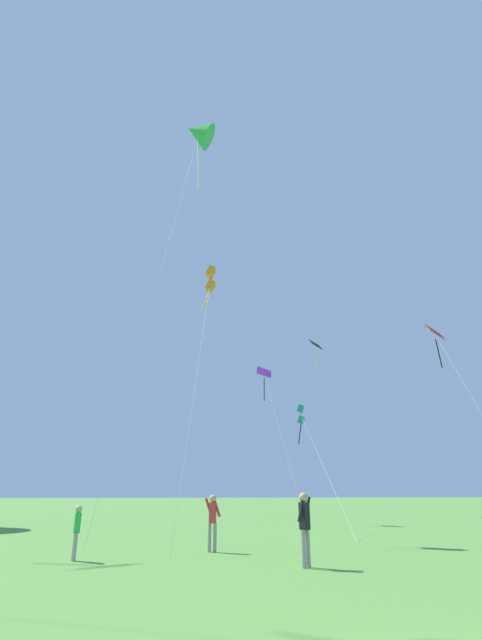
{
  "coord_description": "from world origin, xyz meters",
  "views": [
    {
      "loc": [
        -2.72,
        -3.12,
        1.63
      ],
      "look_at": [
        2.22,
        23.63,
        11.72
      ],
      "focal_mm": 26.3,
      "sensor_mm": 36.0,
      "label": 1
    }
  ],
  "objects_px": {
    "person_foreground_watcher": "(305,522)",
    "kite_teal_box": "(301,416)",
    "kite_black_large": "(318,352)",
    "kite_green_small": "(199,133)",
    "kite_red_high": "(437,340)",
    "kite_orange_box": "(210,281)",
    "kite_purple_streamer": "(265,380)",
    "person_far_back": "(213,517)",
    "person_child_small": "(77,527)"
  },
  "relations": [
    {
      "from": "kite_orange_box",
      "to": "kite_teal_box",
      "type": "height_order",
      "value": "kite_orange_box"
    },
    {
      "from": "kite_green_small",
      "to": "person_child_small",
      "type": "xyz_separation_m",
      "value": [
        -3.51,
        -10.42,
        -22.84
      ]
    },
    {
      "from": "kite_black_large",
      "to": "person_far_back",
      "type": "xyz_separation_m",
      "value": [
        -12.65,
        -24.43,
        -12.93
      ]
    },
    {
      "from": "kite_teal_box",
      "to": "person_foreground_watcher",
      "type": "height_order",
      "value": "kite_teal_box"
    },
    {
      "from": "kite_green_small",
      "to": "person_child_small",
      "type": "height_order",
      "value": "kite_green_small"
    },
    {
      "from": "kite_orange_box",
      "to": "kite_red_high",
      "type": "xyz_separation_m",
      "value": [
        17.98,
        9.34,
        1.01
      ]
    },
    {
      "from": "kite_red_high",
      "to": "kite_green_small",
      "type": "xyz_separation_m",
      "value": [
        -18.55,
        -5.35,
        11.39
      ]
    },
    {
      "from": "kite_green_small",
      "to": "person_foreground_watcher",
      "type": "distance_m",
      "value": 26.02
    },
    {
      "from": "person_foreground_watcher",
      "to": "kite_red_high",
      "type": "bearing_deg",
      "value": 47.45
    },
    {
      "from": "kite_black_large",
      "to": "kite_green_small",
      "type": "distance_m",
      "value": 22.23
    },
    {
      "from": "kite_orange_box",
      "to": "kite_purple_streamer",
      "type": "distance_m",
      "value": 11.18
    },
    {
      "from": "kite_green_small",
      "to": "kite_black_large",
      "type": "bearing_deg",
      "value": 49.82
    },
    {
      "from": "person_foreground_watcher",
      "to": "kite_orange_box",
      "type": "bearing_deg",
      "value": 99.59
    },
    {
      "from": "kite_green_small",
      "to": "kite_orange_box",
      "type": "bearing_deg",
      "value": -81.88
    },
    {
      "from": "kite_purple_streamer",
      "to": "kite_orange_box",
      "type": "bearing_deg",
      "value": -117.05
    },
    {
      "from": "kite_purple_streamer",
      "to": "person_child_small",
      "type": "height_order",
      "value": "kite_purple_streamer"
    },
    {
      "from": "kite_green_small",
      "to": "person_foreground_watcher",
      "type": "bearing_deg",
      "value": -80.87
    },
    {
      "from": "kite_purple_streamer",
      "to": "person_far_back",
      "type": "xyz_separation_m",
      "value": [
        -5.29,
        -14.9,
        -7.84
      ]
    },
    {
      "from": "kite_orange_box",
      "to": "kite_teal_box",
      "type": "distance_m",
      "value": 11.29
    },
    {
      "from": "person_foreground_watcher",
      "to": "kite_teal_box",
      "type": "bearing_deg",
      "value": 72.17
    },
    {
      "from": "kite_purple_streamer",
      "to": "person_far_back",
      "type": "height_order",
      "value": "kite_purple_streamer"
    },
    {
      "from": "kite_orange_box",
      "to": "kite_green_small",
      "type": "height_order",
      "value": "kite_green_small"
    },
    {
      "from": "person_foreground_watcher",
      "to": "person_child_small",
      "type": "bearing_deg",
      "value": 158.04
    },
    {
      "from": "kite_green_small",
      "to": "person_child_small",
      "type": "bearing_deg",
      "value": -108.63
    },
    {
      "from": "kite_teal_box",
      "to": "person_foreground_watcher",
      "type": "distance_m",
      "value": 17.78
    },
    {
      "from": "kite_teal_box",
      "to": "kite_red_high",
      "type": "relative_size",
      "value": 0.79
    },
    {
      "from": "kite_teal_box",
      "to": "person_foreground_watcher",
      "type": "xyz_separation_m",
      "value": [
        -5.21,
        -16.21,
        -5.14
      ]
    },
    {
      "from": "person_foreground_watcher",
      "to": "person_child_small",
      "type": "height_order",
      "value": "person_foreground_watcher"
    },
    {
      "from": "kite_teal_box",
      "to": "person_child_small",
      "type": "xyz_separation_m",
      "value": [
        -10.76,
        -13.97,
        -5.34
      ]
    },
    {
      "from": "person_foreground_watcher",
      "to": "person_child_small",
      "type": "distance_m",
      "value": 5.98
    },
    {
      "from": "person_far_back",
      "to": "kite_black_large",
      "type": "bearing_deg",
      "value": 62.63
    },
    {
      "from": "kite_orange_box",
      "to": "kite_red_high",
      "type": "distance_m",
      "value": 20.29
    },
    {
      "from": "kite_black_large",
      "to": "person_far_back",
      "type": "height_order",
      "value": "kite_black_large"
    },
    {
      "from": "kite_teal_box",
      "to": "kite_green_small",
      "type": "xyz_separation_m",
      "value": [
        -7.24,
        -3.55,
        17.51
      ]
    },
    {
      "from": "kite_red_high",
      "to": "person_foreground_watcher",
      "type": "height_order",
      "value": "kite_red_high"
    },
    {
      "from": "kite_orange_box",
      "to": "person_child_small",
      "type": "height_order",
      "value": "kite_orange_box"
    },
    {
      "from": "person_far_back",
      "to": "person_foreground_watcher",
      "type": "bearing_deg",
      "value": -62.79
    },
    {
      "from": "kite_purple_streamer",
      "to": "person_child_small",
      "type": "xyz_separation_m",
      "value": [
        -9.04,
        -16.14,
        -8.0
      ]
    },
    {
      "from": "kite_teal_box",
      "to": "kite_green_small",
      "type": "bearing_deg",
      "value": -153.87
    },
    {
      "from": "kite_red_high",
      "to": "kite_green_small",
      "type": "distance_m",
      "value": 22.42
    },
    {
      "from": "kite_orange_box",
      "to": "person_child_small",
      "type": "bearing_deg",
      "value": -122.4
    },
    {
      "from": "person_foreground_watcher",
      "to": "person_child_small",
      "type": "relative_size",
      "value": 1.24
    },
    {
      "from": "person_child_small",
      "to": "person_far_back",
      "type": "height_order",
      "value": "person_far_back"
    },
    {
      "from": "kite_red_high",
      "to": "person_foreground_watcher",
      "type": "relative_size",
      "value": 8.36
    },
    {
      "from": "kite_black_large",
      "to": "kite_green_small",
      "type": "height_order",
      "value": "kite_green_small"
    },
    {
      "from": "kite_orange_box",
      "to": "person_far_back",
      "type": "xyz_separation_m",
      "value": [
        -0.33,
        -5.18,
        -10.28
      ]
    },
    {
      "from": "kite_purple_streamer",
      "to": "kite_green_small",
      "type": "height_order",
      "value": "kite_green_small"
    },
    {
      "from": "kite_purple_streamer",
      "to": "kite_red_high",
      "type": "distance_m",
      "value": 13.48
    },
    {
      "from": "kite_teal_box",
      "to": "kite_orange_box",
      "type": "bearing_deg",
      "value": -131.51
    },
    {
      "from": "kite_purple_streamer",
      "to": "person_far_back",
      "type": "relative_size",
      "value": 6.2
    }
  ]
}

